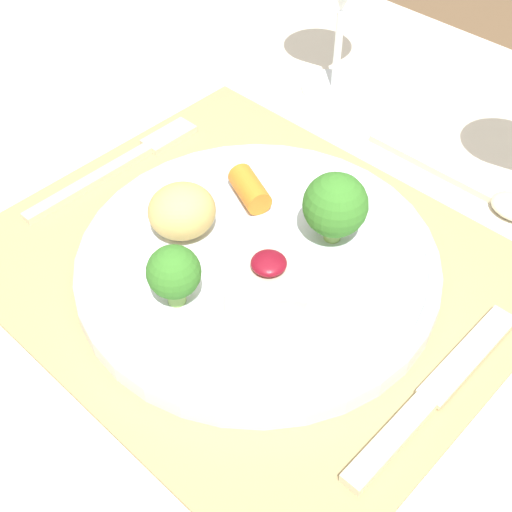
# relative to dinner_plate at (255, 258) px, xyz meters

# --- Properties ---
(dining_table) EXTENTS (1.36, 0.93, 0.74)m
(dining_table) POSITION_rel_dinner_plate_xyz_m (-0.01, 0.00, -0.11)
(dining_table) COLOR beige
(dining_table) RESTS_ON ground_plane
(placemat) EXTENTS (0.42, 0.35, 0.00)m
(placemat) POSITION_rel_dinner_plate_xyz_m (-0.01, 0.00, -0.02)
(placemat) COLOR #9E895B
(placemat) RESTS_ON dining_table
(dinner_plate) EXTENTS (0.29, 0.29, 0.08)m
(dinner_plate) POSITION_rel_dinner_plate_xyz_m (0.00, 0.00, 0.00)
(dinner_plate) COLOR silver
(dinner_plate) RESTS_ON placemat
(fork) EXTENTS (0.02, 0.20, 0.01)m
(fork) POSITION_rel_dinner_plate_xyz_m (-0.19, 0.02, -0.01)
(fork) COLOR beige
(fork) RESTS_ON placemat
(knife) EXTENTS (0.02, 0.20, 0.01)m
(knife) POSITION_rel_dinner_plate_xyz_m (0.17, -0.01, -0.01)
(knife) COLOR beige
(knife) RESTS_ON placemat
(spoon) EXTENTS (0.18, 0.04, 0.01)m
(spoon) POSITION_rel_dinner_plate_xyz_m (0.09, 0.21, -0.01)
(spoon) COLOR beige
(spoon) RESTS_ON dining_table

